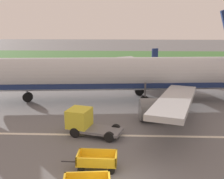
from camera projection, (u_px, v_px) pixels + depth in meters
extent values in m
cube|color=#3D7033|center=(123.00, 58.00, 66.86)|extent=(220.00, 28.00, 0.06)
cube|color=silver|center=(121.00, 135.00, 23.02)|extent=(120.00, 0.36, 0.01)
cylinder|color=#B2B7BC|center=(120.00, 74.00, 31.89)|extent=(30.21, 6.22, 3.70)
cube|color=navy|center=(120.00, 83.00, 32.14)|extent=(27.20, 5.78, 0.56)
cube|color=#B2B7BC|center=(176.00, 100.00, 24.15)|extent=(6.32, 13.19, 1.35)
cylinder|color=slate|center=(157.00, 109.00, 25.94)|extent=(3.37, 2.36, 2.10)
cube|color=#B2B7BC|center=(145.00, 67.00, 40.32)|extent=(8.19, 12.77, 1.35)
cube|color=navy|center=(155.00, 54.00, 46.49)|extent=(1.07, 0.68, 1.90)
cylinder|color=slate|center=(138.00, 78.00, 39.09)|extent=(3.37, 2.36, 2.10)
cylinder|color=#4C4C51|center=(27.00, 88.00, 31.84)|extent=(0.20, 0.20, 2.04)
cylinder|color=black|center=(28.00, 97.00, 32.09)|extent=(1.13, 0.54, 1.10)
cylinder|color=#4C4C51|center=(145.00, 92.00, 30.26)|extent=(0.20, 0.20, 2.04)
cylinder|color=black|center=(145.00, 101.00, 30.51)|extent=(1.13, 0.54, 1.10)
cylinder|color=#4C4C51|center=(139.00, 83.00, 34.52)|extent=(0.20, 0.20, 2.04)
cylinder|color=black|center=(139.00, 91.00, 34.77)|extent=(1.13, 0.54, 1.10)
cube|color=gold|center=(87.00, 176.00, 15.68)|extent=(2.50, 0.35, 0.55)
cube|color=gold|center=(97.00, 162.00, 17.85)|extent=(2.54, 1.47, 0.08)
cube|color=gold|center=(96.00, 163.00, 17.14)|extent=(2.50, 0.17, 0.55)
cube|color=gold|center=(98.00, 153.00, 18.40)|extent=(2.50, 0.17, 0.55)
cube|color=gold|center=(78.00, 157.00, 17.85)|extent=(0.14, 1.40, 0.55)
cube|color=gold|center=(116.00, 158.00, 17.69)|extent=(0.14, 1.40, 0.55)
cylinder|color=#2D2D33|center=(69.00, 162.00, 17.97)|extent=(1.00, 0.11, 0.08)
cylinder|color=black|center=(81.00, 170.00, 17.43)|extent=(0.44, 0.17, 0.44)
cylinder|color=black|center=(84.00, 161.00, 18.51)|extent=(0.44, 0.17, 0.44)
cylinder|color=black|center=(111.00, 171.00, 17.31)|extent=(0.44, 0.17, 0.44)
cylinder|color=black|center=(113.00, 162.00, 18.39)|extent=(0.44, 0.17, 0.44)
cube|color=slate|center=(102.00, 130.00, 22.79)|extent=(3.50, 2.68, 0.20)
cube|color=yellow|center=(79.00, 118.00, 23.18)|extent=(2.16, 2.30, 1.50)
cube|color=#19232D|center=(70.00, 115.00, 23.39)|extent=(0.52, 1.57, 0.67)
cylinder|color=black|center=(75.00, 132.00, 22.63)|extent=(0.85, 0.51, 0.80)
cylinder|color=black|center=(84.00, 125.00, 24.20)|extent=(0.85, 0.51, 0.80)
cylinder|color=black|center=(109.00, 137.00, 21.75)|extent=(0.85, 0.51, 0.80)
cylinder|color=black|center=(116.00, 129.00, 23.32)|extent=(0.85, 0.51, 0.80)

